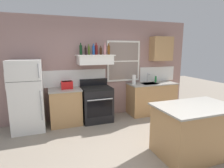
{
  "coord_description": "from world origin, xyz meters",
  "views": [
    {
      "loc": [
        -1.4,
        -2.62,
        1.86
      ],
      "look_at": [
        -0.05,
        1.2,
        1.1
      ],
      "focal_mm": 28.92,
      "sensor_mm": 36.0,
      "label": 1
    }
  ],
  "objects_px": {
    "bottle_rose_pink": "(105,50)",
    "paper_towel_roll": "(134,80)",
    "bottle_balsamic_dark": "(86,51)",
    "kitchen_island": "(194,130)",
    "stove_range": "(97,104)",
    "toaster": "(67,85)",
    "refrigerator": "(27,96)",
    "bottle_red_label_wine": "(96,50)",
    "bottle_olive_oil_square": "(89,50)",
    "bottle_dark_green_wine": "(81,50)",
    "bottle_blue_liqueur": "(94,50)",
    "dish_soap_bottle": "(156,79)",
    "bottle_amber_wine": "(109,50)",
    "bottle_brown_stout": "(101,51)"
  },
  "relations": [
    {
      "from": "bottle_rose_pink",
      "to": "paper_towel_roll",
      "type": "xyz_separation_m",
      "value": [
        0.84,
        -0.04,
        -0.83
      ]
    },
    {
      "from": "bottle_balsamic_dark",
      "to": "kitchen_island",
      "type": "distance_m",
      "value": 2.98
    },
    {
      "from": "stove_range",
      "to": "bottle_balsamic_dark",
      "type": "relative_size",
      "value": 4.82
    },
    {
      "from": "toaster",
      "to": "refrigerator",
      "type": "bearing_deg",
      "value": -174.15
    },
    {
      "from": "refrigerator",
      "to": "toaster",
      "type": "relative_size",
      "value": 5.56
    },
    {
      "from": "bottle_red_label_wine",
      "to": "kitchen_island",
      "type": "relative_size",
      "value": 0.22
    },
    {
      "from": "refrigerator",
      "to": "stove_range",
      "type": "distance_m",
      "value": 1.69
    },
    {
      "from": "bottle_olive_oil_square",
      "to": "bottle_red_label_wine",
      "type": "relative_size",
      "value": 0.87
    },
    {
      "from": "toaster",
      "to": "bottle_olive_oil_square",
      "type": "relative_size",
      "value": 1.13
    },
    {
      "from": "bottle_red_label_wine",
      "to": "kitchen_island",
      "type": "bearing_deg",
      "value": -62.43
    },
    {
      "from": "stove_range",
      "to": "bottle_dark_green_wine",
      "type": "relative_size",
      "value": 3.67
    },
    {
      "from": "refrigerator",
      "to": "kitchen_island",
      "type": "xyz_separation_m",
      "value": [
        2.89,
        -2.11,
        -0.37
      ]
    },
    {
      "from": "bottle_rose_pink",
      "to": "paper_towel_roll",
      "type": "bearing_deg",
      "value": -2.42
    },
    {
      "from": "refrigerator",
      "to": "bottle_blue_liqueur",
      "type": "height_order",
      "value": "bottle_blue_liqueur"
    },
    {
      "from": "bottle_rose_pink",
      "to": "bottle_dark_green_wine",
      "type": "bearing_deg",
      "value": 173.95
    },
    {
      "from": "bottle_red_label_wine",
      "to": "toaster",
      "type": "bearing_deg",
      "value": -174.53
    },
    {
      "from": "bottle_dark_green_wine",
      "to": "dish_soap_bottle",
      "type": "bearing_deg",
      "value": -0.02
    },
    {
      "from": "bottle_dark_green_wine",
      "to": "bottle_olive_oil_square",
      "type": "bearing_deg",
      "value": -4.3
    },
    {
      "from": "paper_towel_roll",
      "to": "kitchen_island",
      "type": "bearing_deg",
      "value": -86.39
    },
    {
      "from": "bottle_balsamic_dark",
      "to": "refrigerator",
      "type": "bearing_deg",
      "value": -177.19
    },
    {
      "from": "stove_range",
      "to": "bottle_amber_wine",
      "type": "relative_size",
      "value": 3.72
    },
    {
      "from": "bottle_amber_wine",
      "to": "dish_soap_bottle",
      "type": "distance_m",
      "value": 1.75
    },
    {
      "from": "dish_soap_bottle",
      "to": "bottle_rose_pink",
      "type": "bearing_deg",
      "value": -177.72
    },
    {
      "from": "bottle_rose_pink",
      "to": "bottle_amber_wine",
      "type": "height_order",
      "value": "bottle_rose_pink"
    },
    {
      "from": "bottle_dark_green_wine",
      "to": "bottle_blue_liqueur",
      "type": "xyz_separation_m",
      "value": [
        0.31,
        -0.07,
        -0.01
      ]
    },
    {
      "from": "bottle_olive_oil_square",
      "to": "paper_towel_roll",
      "type": "relative_size",
      "value": 0.98
    },
    {
      "from": "bottle_rose_pink",
      "to": "bottle_red_label_wine",
      "type": "bearing_deg",
      "value": 161.0
    },
    {
      "from": "bottle_red_label_wine",
      "to": "kitchen_island",
      "type": "distance_m",
      "value": 2.94
    },
    {
      "from": "bottle_olive_oil_square",
      "to": "kitchen_island",
      "type": "relative_size",
      "value": 0.19
    },
    {
      "from": "refrigerator",
      "to": "bottle_balsamic_dark",
      "type": "relative_size",
      "value": 7.3
    },
    {
      "from": "bottle_red_label_wine",
      "to": "bottle_brown_stout",
      "type": "xyz_separation_m",
      "value": [
        0.1,
        -0.07,
        -0.03
      ]
    },
    {
      "from": "refrigerator",
      "to": "bottle_red_label_wine",
      "type": "bearing_deg",
      "value": 5.68
    },
    {
      "from": "toaster",
      "to": "bottle_brown_stout",
      "type": "height_order",
      "value": "bottle_brown_stout"
    },
    {
      "from": "stove_range",
      "to": "bottle_brown_stout",
      "type": "height_order",
      "value": "bottle_brown_stout"
    },
    {
      "from": "paper_towel_roll",
      "to": "bottle_red_label_wine",
      "type": "bearing_deg",
      "value": 174.1
    },
    {
      "from": "bottle_balsamic_dark",
      "to": "kitchen_island",
      "type": "height_order",
      "value": "bottle_balsamic_dark"
    },
    {
      "from": "bottle_red_label_wine",
      "to": "bottle_amber_wine",
      "type": "xyz_separation_m",
      "value": [
        0.32,
        -0.07,
        -0.0
      ]
    },
    {
      "from": "paper_towel_roll",
      "to": "kitchen_island",
      "type": "distance_m",
      "value": 2.25
    },
    {
      "from": "kitchen_island",
      "to": "dish_soap_bottle",
      "type": "bearing_deg",
      "value": 74.29
    },
    {
      "from": "kitchen_island",
      "to": "stove_range",
      "type": "bearing_deg",
      "value": 120.2
    },
    {
      "from": "refrigerator",
      "to": "bottle_brown_stout",
      "type": "relative_size",
      "value": 7.36
    },
    {
      "from": "bottle_balsamic_dark",
      "to": "kitchen_island",
      "type": "xyz_separation_m",
      "value": [
        1.49,
        -2.18,
        -1.38
      ]
    },
    {
      "from": "stove_range",
      "to": "bottle_balsamic_dark",
      "type": "xyz_separation_m",
      "value": [
        -0.25,
        0.05,
        1.38
      ]
    },
    {
      "from": "bottle_blue_liqueur",
      "to": "bottle_amber_wine",
      "type": "height_order",
      "value": "bottle_amber_wine"
    },
    {
      "from": "bottle_blue_liqueur",
      "to": "bottle_amber_wine",
      "type": "relative_size",
      "value": 0.94
    },
    {
      "from": "toaster",
      "to": "bottle_balsamic_dark",
      "type": "height_order",
      "value": "bottle_balsamic_dark"
    },
    {
      "from": "bottle_amber_wine",
      "to": "paper_towel_roll",
      "type": "xyz_separation_m",
      "value": [
        0.74,
        -0.03,
        -0.82
      ]
    },
    {
      "from": "toaster",
      "to": "dish_soap_bottle",
      "type": "distance_m",
      "value": 2.62
    },
    {
      "from": "bottle_balsamic_dark",
      "to": "bottle_blue_liqueur",
      "type": "height_order",
      "value": "bottle_blue_liqueur"
    },
    {
      "from": "dish_soap_bottle",
      "to": "stove_range",
      "type": "bearing_deg",
      "value": -175.82
    }
  ]
}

